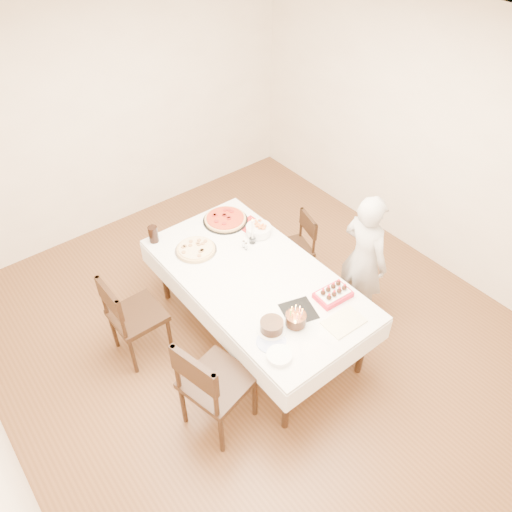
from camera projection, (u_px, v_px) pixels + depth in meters
floor at (255, 334)px, 4.87m from camera, size 5.00×5.00×0.00m
wall_back at (113, 114)px, 5.43m from camera, size 4.50×0.04×2.70m
wall_right at (430, 139)px, 5.01m from camera, size 0.04×5.00×2.70m
ceiling at (255, 54)px, 3.07m from camera, size 5.00×5.00×0.00m
dining_table at (256, 305)px, 4.65m from camera, size 1.80×2.40×0.75m
chair_right_savory at (292, 249)px, 5.21m from camera, size 0.50×0.50×0.79m
chair_left_savory at (137, 315)px, 4.43m from camera, size 0.48×0.48×0.94m
chair_left_dessert at (217, 382)px, 3.86m from camera, size 0.63×0.63×1.03m
person at (364, 259)px, 4.64m from camera, size 0.35×0.52×1.40m
pizza_white at (196, 249)px, 4.64m from camera, size 0.44×0.44×0.04m
pizza_pepperoni at (225, 219)px, 4.98m from camera, size 0.58×0.58×0.04m
red_placemat at (250, 225)px, 4.94m from camera, size 0.25×0.25×0.01m
pasta_bowl at (259, 230)px, 4.81m from camera, size 0.30×0.30×0.08m
taper_candle at (252, 231)px, 4.65m from camera, size 0.06×0.06×0.29m
shaker_pair at (246, 246)px, 4.64m from camera, size 0.08×0.08×0.08m
cola_glass at (153, 234)px, 4.70m from camera, size 0.12×0.12×0.17m
layer_cake at (272, 326)px, 3.91m from camera, size 0.26×0.26×0.10m
cake_board at (299, 311)px, 4.09m from camera, size 0.33×0.33×0.01m
birthday_cake at (296, 316)px, 3.93m from camera, size 0.22×0.22×0.16m
strawberry_box at (333, 294)px, 4.19m from camera, size 0.31×0.22×0.07m
box_lid at (344, 322)px, 4.00m from camera, size 0.33×0.23×0.03m
plate_stack at (279, 356)px, 3.73m from camera, size 0.21×0.21×0.04m
china_plate at (271, 342)px, 3.85m from camera, size 0.29×0.29×0.01m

